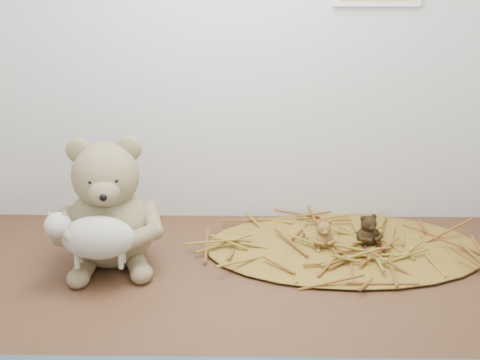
# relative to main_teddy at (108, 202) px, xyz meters

# --- Properties ---
(alcove_shell) EXTENTS (1.20, 0.60, 0.90)m
(alcove_shell) POSITION_rel_main_teddy_xyz_m (0.24, 0.02, 0.32)
(alcove_shell) COLOR #402716
(alcove_shell) RESTS_ON ground
(straw_bed) EXTENTS (0.59, 0.34, 0.01)m
(straw_bed) POSITION_rel_main_teddy_xyz_m (0.48, 0.06, -0.13)
(straw_bed) COLOR brown
(straw_bed) RESTS_ON shelf_floor
(main_teddy) EXTENTS (0.24, 0.25, 0.26)m
(main_teddy) POSITION_rel_main_teddy_xyz_m (0.00, 0.00, 0.00)
(main_teddy) COLOR #8B7B55
(main_teddy) RESTS_ON shelf_floor
(toy_lamb) EXTENTS (0.18, 0.11, 0.11)m
(toy_lamb) POSITION_rel_main_teddy_xyz_m (0.00, -0.09, -0.03)
(toy_lamb) COLOR #B5B2A3
(toy_lamb) RESTS_ON main_teddy
(mini_teddy_tan) EXTENTS (0.06, 0.06, 0.06)m
(mini_teddy_tan) POSITION_rel_main_teddy_xyz_m (0.43, 0.05, -0.09)
(mini_teddy_tan) COLOR brown
(mini_teddy_tan) RESTS_ON straw_bed
(mini_teddy_brown) EXTENTS (0.07, 0.07, 0.07)m
(mini_teddy_brown) POSITION_rel_main_teddy_xyz_m (0.53, 0.06, -0.09)
(mini_teddy_brown) COLOR black
(mini_teddy_brown) RESTS_ON straw_bed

